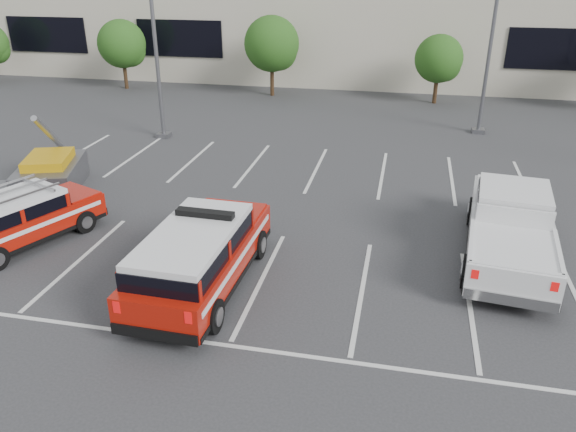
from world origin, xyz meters
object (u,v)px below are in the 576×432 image
Objects in this scene: tree_left at (124,46)px; tree_mid_left at (273,46)px; fire_chief_suv at (201,260)px; utility_rig at (47,175)px; light_pole_left at (154,25)px; white_pickup at (509,233)px; light_pole_mid at (494,23)px; convention_building at (371,6)px; tree_mid_right at (440,60)px; ladder_suv at (21,222)px.

tree_left is 10.00m from tree_mid_left.
tree_left is 0.77× the size of fire_chief_suv.
light_pole_left is at bearing 60.38° from utility_rig.
light_pole_left reaches higher than utility_rig.
utility_rig is at bearing 179.86° from white_pickup.
tree_left is 0.43× the size of light_pole_left.
tree_mid_left is at bearing 72.90° from light_pole_left.
tree_mid_left is at bearing 0.00° from tree_left.
light_pole_mid is (11.91, -6.05, 2.14)m from tree_mid_left.
convention_building reaches higher than tree_mid_right.
tree_left reaches higher than fire_chief_suv.
light_pole_left is 1.78× the size of fire_chief_suv.
light_pole_mid is at bearing 94.83° from white_pickup.
convention_building is 15.04× the size of tree_mid_right.
fire_chief_suv is (-6.51, -22.69, -1.68)m from tree_mid_right.
light_pole_mid is 19.16m from fire_chief_suv.
tree_mid_right is at bearing 107.52° from light_pole_mid.
ladder_suv is (-14.56, -15.39, -4.47)m from light_pole_mid.
tree_mid_left is at bearing 180.00° from tree_mid_right.
tree_mid_right is 23.66m from fire_chief_suv.
tree_mid_right is 22.69m from utility_rig.
light_pole_left is at bearing -142.50° from tree_mid_right.
light_pole_left is (-8.18, -19.86, 0.47)m from convention_building.
tree_mid_right is 6.88m from light_pole_mid.
light_pole_left reaches higher than tree_mid_right.
convention_building is at bearing 113.26° from light_pole_mid.
tree_mid_right is at bearing 75.59° from fire_chief_suv.
light_pole_left is 12.24m from ladder_suv.
convention_building is 11.19m from tree_mid_left.
fire_chief_suv is at bearing -116.85° from light_pole_mid.
ladder_suv is (-12.65, -21.43, -1.78)m from tree_mid_right.
tree_mid_right reaches higher than fire_chief_suv.
fire_chief_suv is 1.42× the size of utility_rig.
light_pole_left is at bearing -112.39° from convention_building.
ladder_suv is at bearing -120.55° from tree_mid_right.
tree_left is 28.93m from white_pickup.
tree_mid_left is at bearing 56.68° from utility_rig.
fire_chief_suv is at bearing -92.83° from convention_building.
fire_chief_suv is 6.26m from ladder_suv.
fire_chief_suv is 0.88× the size of white_pickup.
utility_rig is at bearing 136.90° from ladder_suv.
tree_mid_right is 0.39× the size of light_pole_mid.
tree_mid_right is at bearing 82.07° from ladder_suv.
fire_chief_suv is 9.58m from utility_rig.
light_pole_mid is 13.92m from white_pickup.
ladder_suv is at bearing -103.91° from convention_building.
convention_building reaches higher than tree_mid_left.
tree_mid_left reaches higher than white_pickup.
fire_chief_suv is at bearing -150.23° from white_pickup.
white_pickup is (8.03, 3.44, -0.04)m from fire_chief_suv.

